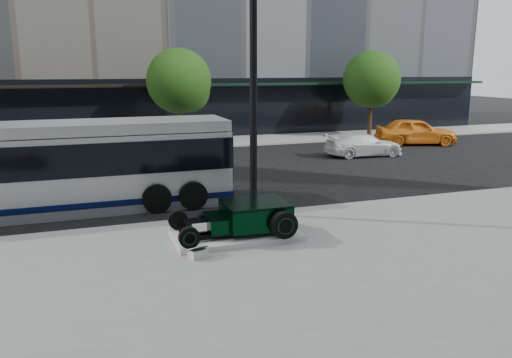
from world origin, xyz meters
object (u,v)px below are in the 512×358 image
object	(u,v)px
transit_bus	(45,168)
yellow_taxi	(416,131)
white_sedan	(364,145)
lamppost	(253,103)
hot_rod	(248,216)

from	to	relation	value
transit_bus	yellow_taxi	size ratio (longest dim) A/B	2.50
white_sedan	lamppost	bearing A→B (deg)	137.78
hot_rod	white_sedan	distance (m)	14.87
white_sedan	hot_rod	bearing A→B (deg)	141.13
transit_bus	yellow_taxi	xyz separation A→B (m)	(20.71, 8.62, -0.66)
hot_rod	transit_bus	world-z (taller)	transit_bus
hot_rod	lamppost	xyz separation A→B (m)	(0.85, 2.01, 2.90)
white_sedan	yellow_taxi	xyz separation A→B (m)	(5.21, 2.59, 0.21)
hot_rod	transit_bus	xyz separation A→B (m)	(-5.36, 4.84, 0.79)
hot_rod	lamppost	size ratio (longest dim) A/B	0.43
lamppost	yellow_taxi	bearing A→B (deg)	38.28
transit_bus	white_sedan	world-z (taller)	transit_bus
hot_rod	yellow_taxi	xyz separation A→B (m)	(15.36, 13.46, 0.13)
transit_bus	white_sedan	size ratio (longest dim) A/B	2.87
lamppost	white_sedan	distance (m)	13.19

